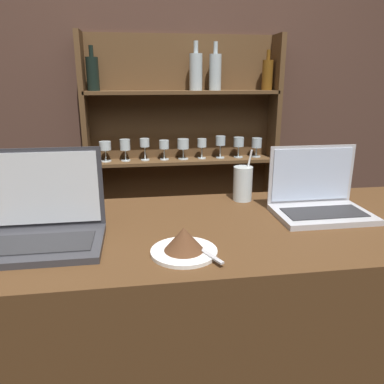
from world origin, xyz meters
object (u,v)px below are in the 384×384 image
laptop_far (318,199)px  laptop_near (41,223)px  cake_plate (184,243)px  water_glass (243,183)px

laptop_far → laptop_near: bearing=-172.9°
cake_plate → laptop_near: bearing=161.2°
cake_plate → water_glass: bearing=56.6°
laptop_near → laptop_far: (0.85, 0.11, -0.01)m
laptop_far → cake_plate: laptop_far is taller
cake_plate → laptop_far: bearing=26.0°
laptop_near → laptop_far: bearing=7.1°
laptop_far → cake_plate: 0.53m
laptop_far → water_glass: bearing=139.9°
laptop_near → laptop_far: 0.85m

